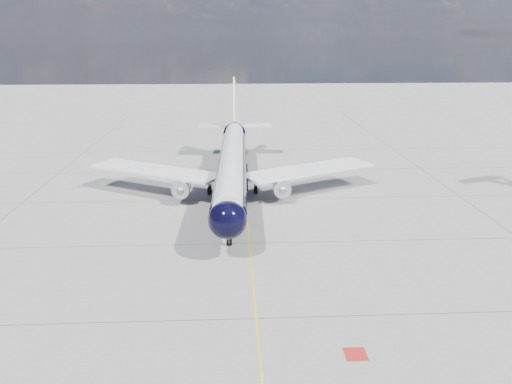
# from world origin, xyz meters

# --- Properties ---
(ground) EXTENTS (320.00, 320.00, 0.00)m
(ground) POSITION_xyz_m (0.00, 30.00, 0.00)
(ground) COLOR gray
(ground) RESTS_ON ground
(taxiway_centerline) EXTENTS (0.16, 160.00, 0.01)m
(taxiway_centerline) POSITION_xyz_m (0.00, 25.00, 0.00)
(taxiway_centerline) COLOR yellow
(taxiway_centerline) RESTS_ON ground
(red_marking) EXTENTS (1.60, 1.60, 0.01)m
(red_marking) POSITION_xyz_m (6.80, -10.00, 0.00)
(red_marking) COLOR maroon
(red_marking) RESTS_ON ground
(main_airliner) EXTENTS (41.28, 50.19, 14.51)m
(main_airliner) POSITION_xyz_m (-1.70, 27.88, 4.50)
(main_airliner) COLOR black
(main_airliner) RESTS_ON ground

